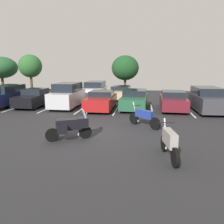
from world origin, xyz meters
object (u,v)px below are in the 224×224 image
Objects in this scene: motorcycle_third at (169,142)px; car_silver at (68,96)px; car_far_champagne at (121,92)px; car_maroon at (173,101)px; motorcycle_touring at (71,126)px; car_far_white at (95,90)px; motorcycle_second at (144,117)px; car_black at (34,98)px; car_green at (135,100)px; car_red at (101,100)px; car_far_tan at (71,91)px; car_charcoal at (207,100)px; car_navy at (5,96)px.

motorcycle_third is 12.07m from car_silver.
car_maroon is at bearing -50.26° from car_far_champagne.
car_far_white is (-1.83, 13.88, 0.23)m from motorcycle_touring.
car_black is at bearing 149.68° from motorcycle_second.
motorcycle_touring is 13.86m from car_far_champagne.
car_far_white is at bearing 79.30° from car_silver.
motorcycle_touring is 0.41× the size of car_green.
car_far_champagne is at bearing 106.71° from car_green.
car_green is (2.57, 0.65, 0.03)m from car_red.
car_far_white is (-6.04, 15.46, 0.28)m from motorcycle_third.
car_maroon is at bearing -37.26° from car_far_white.
car_far_white is at bearing -6.12° from car_far_tan.
motorcycle_third is 0.47× the size of car_charcoal.
car_green is (2.58, 8.32, 0.07)m from motorcycle_touring.
motorcycle_touring is at bearing -123.90° from car_maroon.
car_far_tan is (-8.79, 15.76, 0.09)m from motorcycle_third.
car_black reaches higher than car_far_champagne.
car_maroon reaches higher than car_red.
car_far_white is at bearing 142.74° from car_maroon.
motorcycle_third is 10.03m from car_green.
car_far_champagne is (-4.62, 5.56, -0.04)m from car_maroon.
car_black is 8.82m from car_far_champagne.
car_black is 13.75m from car_charcoal.
motorcycle_third is 0.43× the size of car_far_tan.
car_green reaches higher than car_far_tan.
car_green is at bearing -39.28° from car_far_tan.
car_green is 1.03× the size of car_charcoal.
car_red is 2.66m from car_green.
car_black is 11.33m from car_maroon.
motorcycle_third is (4.22, -1.58, -0.05)m from motorcycle_touring.
motorcycle_third is 10.16m from car_red.
car_charcoal reaches higher than car_green.
motorcycle_touring reaches higher than motorcycle_second.
car_red is 0.99× the size of car_charcoal.
car_navy is 0.98× the size of car_far_tan.
car_far_champagne is (6.71, 5.73, -0.05)m from car_black.
motorcycle_third is 15.77m from car_navy.
car_maroon is at bearing 82.26° from motorcycle_third.
car_maroon is 0.93× the size of car_far_champagne.
motorcycle_second is at bearing -77.84° from car_far_champagne.
car_silver reaches higher than motorcycle_second.
car_charcoal is (5.39, -0.48, 0.17)m from car_green.
car_maroon is at bearing 1.26° from car_navy.
car_navy is at bearing -178.13° from car_green.
motorcycle_third is at bearing -78.28° from motorcycle_second.
car_navy is at bearing -121.14° from car_far_tan.
motorcycle_third is 0.47× the size of car_red.
car_far_tan is at bearing 119.16° from motorcycle_third.
car_silver is at bearing 1.23° from car_black.
car_far_white is at bearing 97.51° from motorcycle_touring.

